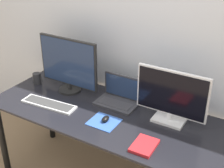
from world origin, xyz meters
name	(u,v)px	position (x,y,z in m)	size (l,w,h in m)	color
wall_back	(136,35)	(0.00, 0.80, 1.25)	(7.00, 0.05, 2.50)	silver
desk	(108,125)	(0.00, 0.37, 0.65)	(1.90, 0.74, 0.76)	black
monitor_left	(68,65)	(-0.47, 0.52, 1.00)	(0.55, 0.19, 0.47)	black
monitor_right	(171,97)	(0.44, 0.52, 0.96)	(0.52, 0.16, 0.40)	silver
laptop	(119,97)	(-0.01, 0.56, 0.81)	(0.33, 0.21, 0.21)	#333338
keyboard	(49,104)	(-0.47, 0.24, 0.77)	(0.46, 0.16, 0.02)	silver
mousepad	(104,122)	(0.04, 0.26, 0.76)	(0.21, 0.19, 0.00)	#2D519E
mouse	(106,119)	(0.04, 0.27, 0.78)	(0.05, 0.07, 0.04)	black
book	(144,146)	(0.41, 0.15, 0.77)	(0.15, 0.20, 0.02)	red
mug	(37,78)	(-0.81, 0.47, 0.81)	(0.07, 0.07, 0.10)	#262628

